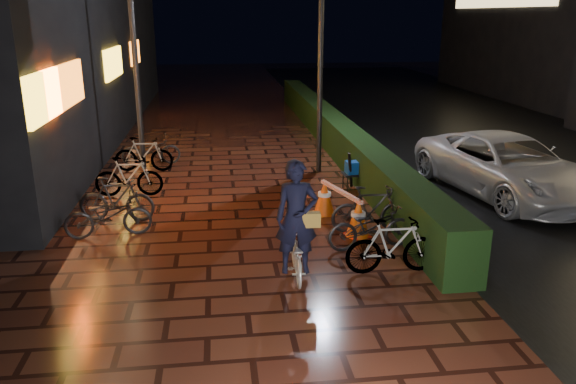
{
  "coord_description": "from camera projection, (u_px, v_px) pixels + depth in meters",
  "views": [
    {
      "loc": [
        -0.31,
        -9.25,
        4.03
      ],
      "look_at": [
        0.84,
        -0.09,
        1.1
      ],
      "focal_mm": 35.0,
      "sensor_mm": 36.0,
      "label": 1
    }
  ],
  "objects": [
    {
      "name": "cart_assembly",
      "position": [
        354.0,
        169.0,
        13.37
      ],
      "size": [
        0.57,
        0.59,
        1.0
      ],
      "color": "black",
      "rests_on": "ground"
    },
    {
      "name": "lamp_post_hedge",
      "position": [
        320.0,
        62.0,
        14.28
      ],
      "size": [
        0.5,
        0.15,
        5.22
      ],
      "color": "black",
      "rests_on": "ground"
    },
    {
      "name": "asphalt_road",
      "position": [
        552.0,
        164.0,
        15.81
      ],
      "size": [
        11.0,
        60.0,
        0.01
      ],
      "primitive_type": "cube",
      "color": "black",
      "rests_on": "ground"
    },
    {
      "name": "parked_bikes_storefront",
      "position": [
        132.0,
        175.0,
        13.07
      ],
      "size": [
        1.89,
        6.1,
        0.93
      ],
      "color": "black",
      "rests_on": "ground"
    },
    {
      "name": "van",
      "position": [
        507.0,
        166.0,
        12.93
      ],
      "size": [
        3.14,
        5.29,
        1.38
      ],
      "primitive_type": "imported",
      "rotation": [
        0.0,
        0.0,
        0.18
      ],
      "color": "#B6B6BB",
      "rests_on": "ground"
    },
    {
      "name": "parked_bikes_hedge",
      "position": [
        377.0,
        226.0,
        9.93
      ],
      "size": [
        1.83,
        2.25,
        0.93
      ],
      "color": "black",
      "rests_on": "ground"
    },
    {
      "name": "lamp_post_sf",
      "position": [
        135.0,
        55.0,
        14.5
      ],
      "size": [
        0.53,
        0.16,
        5.52
      ],
      "color": "black",
      "rests_on": "ground"
    },
    {
      "name": "traffic_barrier",
      "position": [
        340.0,
        207.0,
        11.19
      ],
      "size": [
        0.9,
        1.79,
        0.73
      ],
      "color": "#DB540B",
      "rests_on": "ground"
    },
    {
      "name": "hedge",
      "position": [
        333.0,
        131.0,
        17.81
      ],
      "size": [
        0.7,
        20.0,
        1.0
      ],
      "primitive_type": "cube",
      "color": "black",
      "rests_on": "ground"
    },
    {
      "name": "ground",
      "position": [
        240.0,
        251.0,
        10.01
      ],
      "size": [
        80.0,
        80.0,
        0.0
      ],
      "primitive_type": "plane",
      "color": "#381911",
      "rests_on": "ground"
    },
    {
      "name": "cyclist",
      "position": [
        296.0,
        235.0,
        8.81
      ],
      "size": [
        0.71,
        1.37,
        1.94
      ],
      "color": "silver",
      "rests_on": "ground"
    }
  ]
}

